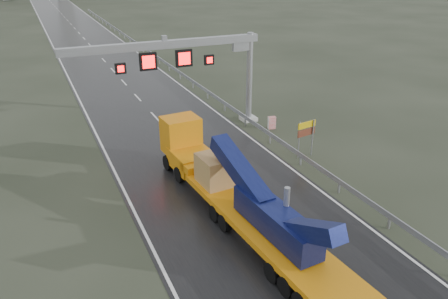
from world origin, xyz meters
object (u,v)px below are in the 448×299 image
heavy_haul_truck (227,183)px  sign_gantry (193,58)px  exit_sign_pair (306,132)px  striped_barrier (272,123)px

heavy_haul_truck → sign_gantry: bearing=73.3°
sign_gantry → heavy_haul_truck: bearing=-102.5°
heavy_haul_truck → exit_sign_pair: bearing=22.8°
heavy_haul_truck → striped_barrier: heavy_haul_truck is taller
heavy_haul_truck → striped_barrier: size_ratio=17.43×
heavy_haul_truck → exit_sign_pair: (7.63, 3.90, 0.26)m
exit_sign_pair → striped_barrier: 5.72m
heavy_haul_truck → exit_sign_pair: size_ratio=6.63×
exit_sign_pair → heavy_haul_truck: bearing=-162.7°
sign_gantry → heavy_haul_truck: (-2.63, -11.89, -4.06)m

